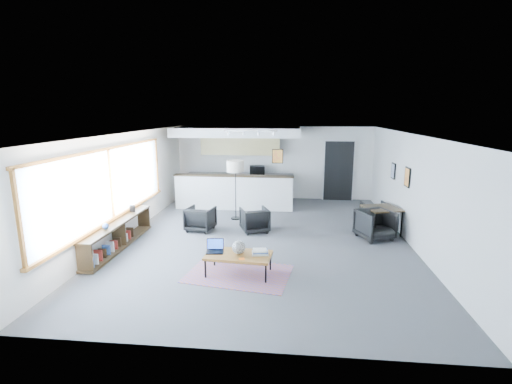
# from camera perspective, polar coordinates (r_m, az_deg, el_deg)

# --- Properties ---
(room) EXTENTS (7.02, 9.02, 2.62)m
(room) POSITION_cam_1_polar(r_m,az_deg,el_deg) (9.03, 1.28, 0.68)
(room) COLOR #464649
(room) RESTS_ON ground
(window) EXTENTS (0.10, 5.95, 1.66)m
(window) POSITION_cam_1_polar(r_m,az_deg,el_deg) (9.09, -21.51, 0.89)
(window) COLOR #8CBFFF
(window) RESTS_ON room
(console) EXTENTS (0.35, 3.00, 0.80)m
(console) POSITION_cam_1_polar(r_m,az_deg,el_deg) (9.17, -20.46, -6.24)
(console) COLOR black
(console) RESTS_ON floor
(kitchenette) EXTENTS (4.20, 1.96, 2.60)m
(kitchenette) POSITION_cam_1_polar(r_m,az_deg,el_deg) (12.79, -2.78, 4.46)
(kitchenette) COLOR white
(kitchenette) RESTS_ON floor
(doorway) EXTENTS (1.10, 0.12, 2.15)m
(doorway) POSITION_cam_1_polar(r_m,az_deg,el_deg) (13.50, 12.57, 3.29)
(doorway) COLOR black
(doorway) RESTS_ON room
(track_light) EXTENTS (1.60, 0.07, 0.15)m
(track_light) POSITION_cam_1_polar(r_m,az_deg,el_deg) (11.11, -0.86, 9.24)
(track_light) COLOR silver
(track_light) RESTS_ON room
(wall_art_lower) EXTENTS (0.03, 0.38, 0.48)m
(wall_art_lower) POSITION_cam_1_polar(r_m,az_deg,el_deg) (9.76, 22.25, 2.12)
(wall_art_lower) COLOR black
(wall_art_lower) RESTS_ON room
(wall_art_upper) EXTENTS (0.03, 0.34, 0.44)m
(wall_art_upper) POSITION_cam_1_polar(r_m,az_deg,el_deg) (11.00, 20.36, 3.06)
(wall_art_upper) COLOR black
(wall_art_upper) RESTS_ON room
(kilim_rug) EXTENTS (2.15, 1.63, 0.01)m
(kilim_rug) POSITION_cam_1_polar(r_m,az_deg,el_deg) (7.44, -2.66, -12.44)
(kilim_rug) COLOR #6B4151
(kilim_rug) RESTS_ON floor
(coffee_table) EXTENTS (1.31, 0.78, 0.41)m
(coffee_table) POSITION_cam_1_polar(r_m,az_deg,el_deg) (7.30, -2.69, -9.76)
(coffee_table) COLOR brown
(coffee_table) RESTS_ON floor
(laptop) EXTENTS (0.36, 0.31, 0.24)m
(laptop) POSITION_cam_1_polar(r_m,az_deg,el_deg) (7.44, -6.31, -8.53)
(laptop) COLOR black
(laptop) RESTS_ON coffee_table
(ceramic_pot) EXTENTS (0.26, 0.26, 0.26)m
(ceramic_pot) POSITION_cam_1_polar(r_m,az_deg,el_deg) (7.26, -2.69, -8.49)
(ceramic_pot) COLOR gray
(ceramic_pot) RESTS_ON coffee_table
(book_stack) EXTENTS (0.35, 0.30, 0.10)m
(book_stack) POSITION_cam_1_polar(r_m,az_deg,el_deg) (7.27, 0.64, -9.19)
(book_stack) COLOR silver
(book_stack) RESTS_ON coffee_table
(coaster) EXTENTS (0.13, 0.13, 0.01)m
(coaster) POSITION_cam_1_polar(r_m,az_deg,el_deg) (7.05, -2.21, -10.24)
(coaster) COLOR #E5590C
(coaster) RESTS_ON coffee_table
(armchair_left) EXTENTS (0.78, 0.74, 0.70)m
(armchair_left) POSITION_cam_1_polar(r_m,az_deg,el_deg) (10.00, -8.55, -3.92)
(armchair_left) COLOR black
(armchair_left) RESTS_ON floor
(armchair_right) EXTENTS (0.87, 0.84, 0.70)m
(armchair_right) POSITION_cam_1_polar(r_m,az_deg,el_deg) (9.80, -0.23, -4.11)
(armchair_right) COLOR black
(armchair_right) RESTS_ON floor
(floor_lamp) EXTENTS (0.63, 0.63, 1.74)m
(floor_lamp) POSITION_cam_1_polar(r_m,az_deg,el_deg) (10.72, -3.20, 3.64)
(floor_lamp) COLOR black
(floor_lamp) RESTS_ON floor
(dining_table) EXTENTS (1.02, 1.02, 0.69)m
(dining_table) POSITION_cam_1_polar(r_m,az_deg,el_deg) (10.13, 18.79, -2.60)
(dining_table) COLOR black
(dining_table) RESTS_ON floor
(dining_chair_near) EXTENTS (0.86, 0.84, 0.68)m
(dining_chair_near) POSITION_cam_1_polar(r_m,az_deg,el_deg) (9.71, 17.87, -4.93)
(dining_chair_near) COLOR black
(dining_chair_near) RESTS_ON floor
(dining_chair_far) EXTENTS (0.63, 0.60, 0.58)m
(dining_chair_far) POSITION_cam_1_polar(r_m,az_deg,el_deg) (11.00, 17.72, -3.20)
(dining_chair_far) COLOR black
(dining_chair_far) RESTS_ON floor
(microwave) EXTENTS (0.56, 0.35, 0.36)m
(microwave) POSITION_cam_1_polar(r_m,az_deg,el_deg) (13.19, 0.18, 3.53)
(microwave) COLOR black
(microwave) RESTS_ON kitchenette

